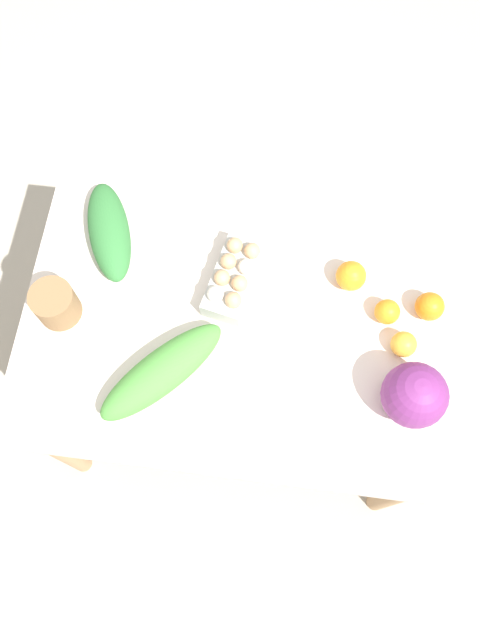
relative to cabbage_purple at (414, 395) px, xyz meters
The scene contains 11 objects.
ground_plane 0.94m from the cabbage_purple, 19.85° to the right, with size 8.00×8.00×0.00m, color #B2A899.
dining_table 0.52m from the cabbage_purple, 19.85° to the right, with size 1.17×0.81×0.73m.
cabbage_purple is the anchor object (origin of this frame).
egg_carton 0.55m from the cabbage_purple, 29.74° to the right, with size 0.16×0.25×0.09m.
paper_bag 0.94m from the cabbage_purple, ahead, with size 0.12×0.12×0.11m, color olive.
greens_bunch_beet_tops 0.63m from the cabbage_purple, ahead, with size 0.37×0.11×0.09m, color #4C933D.
greens_bunch_chard 0.92m from the cabbage_purple, 23.57° to the right, with size 0.31×0.11×0.09m, color #337538.
orange_0 0.26m from the cabbage_purple, 99.60° to the right, with size 0.08×0.08×0.08m, color orange.
orange_1 0.24m from the cabbage_purple, 73.94° to the right, with size 0.07×0.07×0.07m, color orange.
orange_2 0.15m from the cabbage_purple, 82.27° to the right, with size 0.07×0.07×0.07m, color #F9A833.
orange_3 0.36m from the cabbage_purple, 62.04° to the right, with size 0.08×0.08×0.08m, color orange.
Camera 1 is at (-0.07, 0.57, 2.30)m, focal length 35.00 mm.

